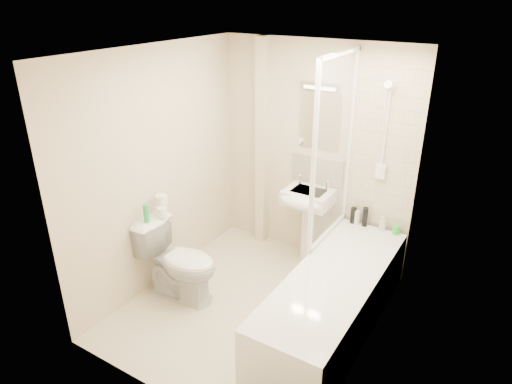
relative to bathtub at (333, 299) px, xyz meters
The scene contains 25 objects.
floor 0.82m from the bathtub, 168.73° to the right, with size 2.50×2.50×0.00m, color beige.
wall_back 1.61m from the bathtub, 124.27° to the left, with size 2.20×0.02×2.40m, color beige.
wall_left 2.07m from the bathtub, behind, with size 0.02×2.50×2.40m, color beige.
wall_right 0.99m from the bathtub, 23.12° to the right, with size 0.02×2.50×2.40m, color beige.
ceiling 2.25m from the bathtub, 168.73° to the right, with size 2.20×2.50×0.02m, color white.
tile_back 1.57m from the bathtub, 90.00° to the left, with size 0.70×0.01×1.75m, color beige.
tile_right 1.19m from the bathtub, ahead, with size 0.01×2.10×1.75m, color beige.
pipe_boxing 1.95m from the bathtub, 142.78° to the left, with size 0.12×0.12×2.40m, color beige.
splashback 1.49m from the bathtub, 122.70° to the left, with size 0.60×0.01×0.30m, color beige.
mirror 1.83m from the bathtub, 122.74° to the left, with size 0.46×0.01×0.60m, color white.
strip_light 2.09m from the bathtub, 123.30° to the left, with size 0.42×0.07×0.07m, color silver.
bathtub is the anchor object (origin of this frame).
shower_screen 1.38m from the bathtub, 118.34° to the left, with size 0.04×0.92×1.80m.
shower_fixture 1.63m from the bathtub, 90.10° to the left, with size 0.10×0.16×0.99m.
pedestal_sink 1.18m from the bathtub, 129.01° to the left, with size 0.51×0.47×0.98m.
bottle_black_a 1.09m from the bathtub, 102.35° to the left, with size 0.06×0.06×0.18m, color black.
bottle_white_a 1.08m from the bathtub, 99.83° to the left, with size 0.06×0.06×0.15m, color silver.
bottle_black_b 1.08m from the bathtub, 95.17° to the left, with size 0.05×0.05×0.21m, color black.
bottle_cream 1.07m from the bathtub, 84.96° to the left, with size 0.05×0.05×0.15m, color beige.
bottle_white_b 1.07m from the bathtub, 83.72° to the left, with size 0.05×0.05×0.13m, color silver.
bottle_green 1.08m from the bathtub, 76.60° to the left, with size 0.07×0.07×0.09m, color green.
toilet 1.52m from the bathtub, 166.01° to the right, with size 0.82×0.51×0.80m, color white.
toilet_roll_lower 1.82m from the bathtub, 169.75° to the right, with size 0.10×0.10×0.10m, color white.
toilet_roll_upper 1.88m from the bathtub, behind, with size 0.12×0.12×0.10m, color white.
green_bottle 1.91m from the bathtub, 165.04° to the right, with size 0.05×0.05×0.19m, color green.
Camera 1 is at (1.91, -3.06, 2.84)m, focal length 32.00 mm.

